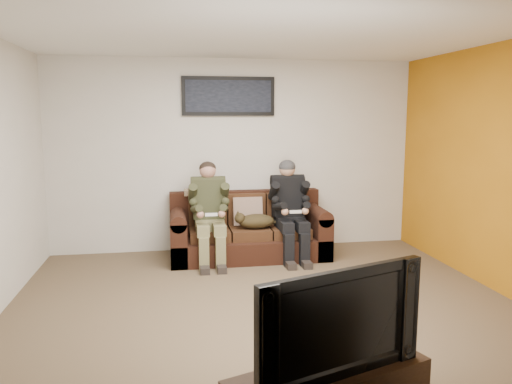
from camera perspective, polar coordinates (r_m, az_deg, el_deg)
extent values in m
plane|color=brown|center=(4.99, 1.15, -13.02)|extent=(5.00, 5.00, 0.00)
plane|color=silver|center=(4.69, 1.25, 17.96)|extent=(5.00, 5.00, 0.00)
plane|color=beige|center=(6.87, -2.36, 4.19)|extent=(5.00, 0.00, 5.00)
plane|color=beige|center=(2.52, 10.97, -4.09)|extent=(5.00, 0.00, 5.00)
plane|color=beige|center=(5.69, 26.78, 2.28)|extent=(0.00, 4.50, 4.50)
plane|color=#B06B11|center=(5.68, 26.70, 2.28)|extent=(0.00, 4.50, 4.50)
cube|color=black|center=(6.60, -0.81, -6.25)|extent=(2.03, 0.88, 0.28)
cube|color=black|center=(6.84, -1.27, -2.14)|extent=(2.03, 0.18, 0.55)
cube|color=black|center=(6.49, -8.86, -5.35)|extent=(0.20, 0.88, 0.55)
cube|color=black|center=(6.76, 6.89, -4.73)|extent=(0.20, 0.88, 0.55)
cylinder|color=black|center=(6.43, -8.91, -2.95)|extent=(0.20, 0.88, 0.20)
cylinder|color=black|center=(6.70, 6.94, -2.43)|extent=(0.20, 0.88, 0.20)
cube|color=#3F2413|center=(6.45, -5.36, -4.79)|extent=(0.50, 0.55, 0.13)
cube|color=#3F2413|center=(6.65, -5.57, -2.01)|extent=(0.50, 0.13, 0.41)
cube|color=#3F2413|center=(6.50, -0.75, -4.63)|extent=(0.50, 0.55, 0.13)
cube|color=#3F2413|center=(6.70, -1.11, -1.88)|extent=(0.50, 0.13, 0.41)
cube|color=#3F2413|center=(6.60, 3.74, -4.44)|extent=(0.50, 0.55, 0.13)
cube|color=#3F2413|center=(6.80, 3.25, -1.74)|extent=(0.50, 0.13, 0.41)
cube|color=#8B6D5B|center=(6.60, -0.97, -2.21)|extent=(0.39, 0.19, 0.38)
cube|color=#C3B18F|center=(6.71, -6.45, 0.00)|extent=(0.42, 0.20, 0.07)
cube|color=olive|center=(6.39, -5.36, -3.67)|extent=(0.36, 0.30, 0.14)
cube|color=#31341F|center=(6.43, -5.46, -0.87)|extent=(0.40, 0.30, 0.53)
cylinder|color=#31341F|center=(6.42, -5.50, 1.01)|extent=(0.44, 0.18, 0.18)
sphere|color=#A87360|center=(6.42, -5.54, 2.45)|extent=(0.21, 0.21, 0.21)
cube|color=olive|center=(6.19, -6.14, -4.19)|extent=(0.15, 0.42, 0.13)
cube|color=olive|center=(6.20, -4.29, -4.13)|extent=(0.15, 0.42, 0.13)
cube|color=olive|center=(6.06, -5.97, -7.04)|extent=(0.12, 0.13, 0.41)
cube|color=olive|center=(6.08, -4.08, -6.97)|extent=(0.12, 0.13, 0.41)
cube|color=black|center=(6.03, -5.90, -8.73)|extent=(0.11, 0.26, 0.08)
cube|color=black|center=(6.05, -3.98, -8.66)|extent=(0.11, 0.26, 0.08)
cylinder|color=#31341F|center=(6.33, -7.23, -0.13)|extent=(0.11, 0.30, 0.28)
cylinder|color=#31341F|center=(6.36, -3.63, -0.04)|extent=(0.11, 0.30, 0.28)
cylinder|color=#31341F|center=(6.14, -6.83, -1.91)|extent=(0.14, 0.32, 0.15)
cylinder|color=#31341F|center=(6.17, -3.68, -1.82)|extent=(0.14, 0.32, 0.15)
sphere|color=#A87360|center=(6.04, -6.38, -2.58)|extent=(0.09, 0.09, 0.09)
sphere|color=#A87360|center=(6.06, -3.93, -2.51)|extent=(0.09, 0.09, 0.09)
cube|color=white|center=(6.03, -5.14, -2.58)|extent=(0.15, 0.04, 0.03)
ellipsoid|color=black|center=(6.43, -5.55, 2.73)|extent=(0.22, 0.22, 0.17)
cube|color=black|center=(6.55, 3.81, -3.35)|extent=(0.36, 0.30, 0.14)
cube|color=black|center=(6.59, 3.63, -0.61)|extent=(0.40, 0.30, 0.53)
cylinder|color=black|center=(6.58, 3.61, 1.22)|extent=(0.44, 0.18, 0.18)
sphere|color=tan|center=(6.58, 3.58, 2.63)|extent=(0.21, 0.21, 0.21)
cube|color=black|center=(6.34, 3.35, -3.84)|extent=(0.15, 0.42, 0.13)
cube|color=black|center=(6.38, 5.10, -3.77)|extent=(0.15, 0.42, 0.13)
cube|color=black|center=(6.21, 3.75, -6.61)|extent=(0.12, 0.13, 0.41)
cube|color=black|center=(6.26, 5.54, -6.51)|extent=(0.12, 0.13, 0.41)
cube|color=black|center=(6.18, 3.90, -8.26)|extent=(0.11, 0.26, 0.08)
cube|color=black|center=(6.23, 5.71, -8.15)|extent=(0.11, 0.26, 0.08)
cylinder|color=black|center=(6.46, 2.06, 0.11)|extent=(0.11, 0.30, 0.28)
cylinder|color=black|center=(6.55, 5.48, 0.20)|extent=(0.11, 0.30, 0.28)
cylinder|color=black|center=(6.28, 2.73, -1.63)|extent=(0.14, 0.32, 0.15)
cylinder|color=black|center=(6.36, 5.72, -1.52)|extent=(0.14, 0.32, 0.15)
sphere|color=tan|center=(6.18, 3.32, -2.27)|extent=(0.09, 0.09, 0.09)
sphere|color=tan|center=(6.25, 5.65, -2.18)|extent=(0.09, 0.09, 0.09)
cube|color=white|center=(6.20, 4.54, -2.26)|extent=(0.15, 0.04, 0.03)
ellipsoid|color=black|center=(6.57, 3.59, 2.89)|extent=(0.22, 0.22, 0.19)
ellipsoid|color=#43351A|center=(6.41, 0.06, -3.37)|extent=(0.47, 0.26, 0.19)
sphere|color=#43351A|center=(6.33, -1.86, -3.01)|extent=(0.14, 0.14, 0.14)
cone|color=#43351A|center=(6.28, -2.00, -2.45)|extent=(0.04, 0.04, 0.04)
cone|color=#43351A|center=(6.35, -2.09, -2.33)|extent=(0.04, 0.04, 0.04)
cylinder|color=#43351A|center=(6.51, 2.07, -3.50)|extent=(0.26, 0.13, 0.08)
cube|color=black|center=(6.81, -3.17, 10.88)|extent=(1.25, 0.04, 0.52)
cube|color=black|center=(6.79, -3.14, 10.88)|extent=(1.15, 0.01, 0.42)
imported|color=black|center=(2.97, 8.53, -14.03)|extent=(1.09, 0.50, 0.63)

